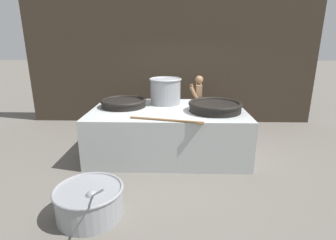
% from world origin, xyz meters
% --- Properties ---
extents(ground_plane, '(60.00, 60.00, 0.00)m').
position_xyz_m(ground_plane, '(0.00, 0.00, 0.00)').
color(ground_plane, '#666059').
extents(back_wall, '(8.30, 0.24, 4.41)m').
position_xyz_m(back_wall, '(0.00, 2.44, 2.20)').
color(back_wall, '#382D23').
rests_on(back_wall, ground_plane).
extents(hearth_platform, '(3.18, 1.97, 0.98)m').
position_xyz_m(hearth_platform, '(0.00, 0.00, 0.49)').
color(hearth_platform, '#B2B7B7').
rests_on(hearth_platform, ground_plane).
extents(giant_wok_near, '(0.98, 0.98, 0.17)m').
position_xyz_m(giant_wok_near, '(-0.97, 0.17, 1.07)').
color(giant_wok_near, black).
rests_on(giant_wok_near, hearth_platform).
extents(giant_wok_far, '(1.08, 1.08, 0.20)m').
position_xyz_m(giant_wok_far, '(0.95, -0.18, 1.09)').
color(giant_wok_far, black).
rests_on(giant_wok_far, hearth_platform).
extents(stock_pot, '(0.72, 0.72, 0.58)m').
position_xyz_m(stock_pot, '(-0.07, 0.48, 1.28)').
color(stock_pot, gray).
rests_on(stock_pot, hearth_platform).
extents(stirring_paddle, '(1.33, 0.38, 0.04)m').
position_xyz_m(stirring_paddle, '(0.05, -0.90, 1.00)').
color(stirring_paddle, brown).
rests_on(stirring_paddle, hearth_platform).
extents(cook, '(0.36, 0.55, 1.51)m').
position_xyz_m(cook, '(0.75, 1.36, 0.82)').
color(cook, '#8C6647').
rests_on(cook, ground_plane).
extents(prep_bowl_vegetables, '(0.95, 1.11, 0.81)m').
position_xyz_m(prep_bowl_vegetables, '(-1.02, -2.23, 0.24)').
color(prep_bowl_vegetables, gray).
rests_on(prep_bowl_vegetables, ground_plane).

